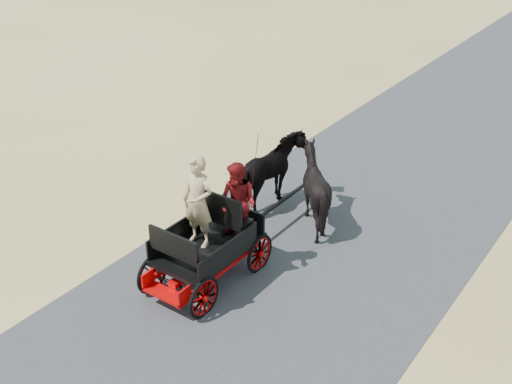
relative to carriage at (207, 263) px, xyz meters
The scene contains 7 objects.
ground 1.30m from the carriage, 26.00° to the left, with size 140.00×140.00×0.00m, color tan.
road 1.30m from the carriage, 26.00° to the left, with size 6.00×140.00×0.01m, color #38383A.
carriage is the anchor object (origin of this frame).
horse_left 3.09m from the carriage, 100.39° to the left, with size 0.91×2.01×1.70m, color black.
horse_right 3.09m from the carriage, 79.61° to the left, with size 1.37×1.54×1.70m, color black.
driver_man 1.28m from the carriage, 165.96° to the left, with size 0.66×0.43×1.80m, color tan.
passenger_woman 1.33m from the carriage, 63.43° to the left, with size 0.77×0.60×1.58m, color #660C0F.
Camera 1 is at (5.47, -8.21, 7.36)m, focal length 45.00 mm.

